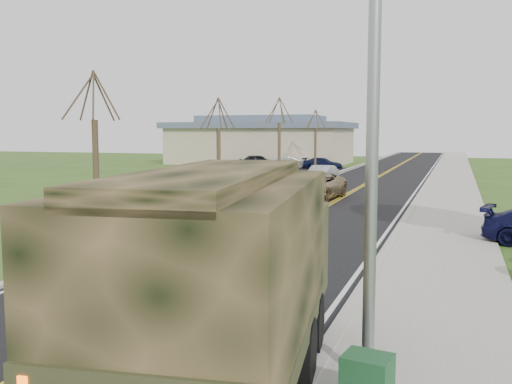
% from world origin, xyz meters
% --- Properties ---
extents(ground, '(160.00, 160.00, 0.00)m').
position_xyz_m(ground, '(0.00, 0.00, 0.00)').
color(ground, '#2F4D19').
rests_on(ground, ground).
extents(road, '(8.00, 120.00, 0.01)m').
position_xyz_m(road, '(0.00, 40.00, 0.01)').
color(road, black).
rests_on(road, ground).
extents(curb_right, '(0.30, 120.00, 0.12)m').
position_xyz_m(curb_right, '(4.15, 40.00, 0.06)').
color(curb_right, '#9E998E').
rests_on(curb_right, ground).
extents(sidewalk_right, '(3.20, 120.00, 0.10)m').
position_xyz_m(sidewalk_right, '(5.90, 40.00, 0.05)').
color(sidewalk_right, '#9E998E').
rests_on(sidewalk_right, ground).
extents(curb_left, '(0.30, 120.00, 0.10)m').
position_xyz_m(curb_left, '(-4.15, 40.00, 0.05)').
color(curb_left, '#9E998E').
rests_on(curb_left, ground).
extents(street_light, '(1.65, 0.22, 8.00)m').
position_xyz_m(street_light, '(4.90, -0.50, 4.43)').
color(street_light, gray).
rests_on(street_light, ground).
extents(bare_tree_a, '(1.93, 2.26, 6.08)m').
position_xyz_m(bare_tree_a, '(-7.00, 10.00, 2.63)').
color(bare_tree_a, '#38281C').
rests_on(bare_tree_a, ground).
extents(bare_tree_b, '(1.83, 2.14, 5.73)m').
position_xyz_m(bare_tree_b, '(-7.00, 22.00, 2.48)').
color(bare_tree_b, '#38281C').
rests_on(bare_tree_b, ground).
extents(bare_tree_c, '(2.04, 2.39, 6.42)m').
position_xyz_m(bare_tree_c, '(-7.00, 34.00, 2.78)').
color(bare_tree_c, '#38281C').
rests_on(bare_tree_c, ground).
extents(bare_tree_d, '(1.88, 2.20, 5.91)m').
position_xyz_m(bare_tree_d, '(-7.00, 46.00, 2.55)').
color(bare_tree_d, '#38281C').
rests_on(bare_tree_d, ground).
extents(commercial_building, '(25.50, 21.50, 5.65)m').
position_xyz_m(commercial_building, '(-15.98, 55.97, 2.69)').
color(commercial_building, tan).
rests_on(commercial_building, ground).
extents(military_truck, '(3.14, 6.81, 3.28)m').
position_xyz_m(military_truck, '(3.23, -1.66, 1.88)').
color(military_truck, black).
rests_on(military_truck, ground).
extents(suv_champagne, '(2.98, 5.71, 1.54)m').
position_xyz_m(suv_champagne, '(-1.33, 22.06, 0.77)').
color(suv_champagne, '#917852').
rests_on(suv_champagne, ground).
extents(sedan_silver, '(1.86, 4.25, 1.36)m').
position_xyz_m(sedan_silver, '(-3.00, 31.20, 0.68)').
color(sedan_silver, '#BCBCC2').
rests_on(sedan_silver, ground).
extents(lot_car_dark, '(4.54, 3.23, 1.44)m').
position_xyz_m(lot_car_dark, '(-13.20, 46.98, 0.72)').
color(lot_car_dark, black).
rests_on(lot_car_dark, ground).
extents(lot_car_silver, '(3.83, 2.00, 1.20)m').
position_xyz_m(lot_car_silver, '(-10.34, 48.83, 0.60)').
color(lot_car_silver, '#AFB0B4').
rests_on(lot_car_silver, ground).
extents(lot_car_navy, '(4.04, 1.70, 1.17)m').
position_xyz_m(lot_car_navy, '(-6.59, 47.57, 0.58)').
color(lot_car_navy, '#0E1435').
rests_on(lot_car_navy, ground).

